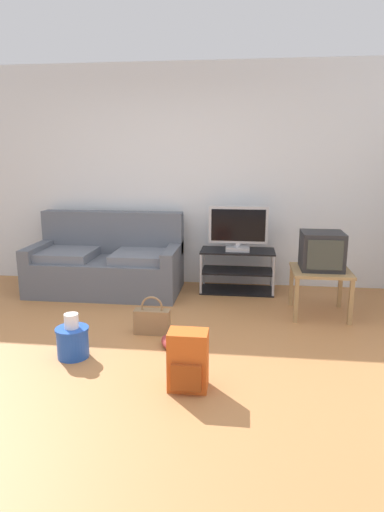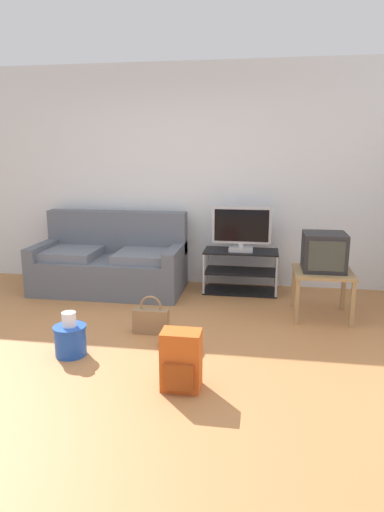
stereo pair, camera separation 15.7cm
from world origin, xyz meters
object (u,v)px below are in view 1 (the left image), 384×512
at_px(crt_tv, 322,251).
at_px(backpack, 188,361).
at_px(cleaning_bucket, 73,340).
at_px(sneakers_pair, 182,344).
at_px(handbag, 152,320).
at_px(couch, 107,264).
at_px(tv_stand, 237,271).
at_px(side_table, 320,276).
at_px(flat_tv, 238,229).

distance_m(crt_tv, backpack, 2.08).
height_order(cleaning_bucket, sneakers_pair, cleaning_bucket).
bearing_deg(handbag, couch, 123.02).
bearing_deg(cleaning_bucket, handbag, 45.55).
distance_m(cleaning_bucket, sneakers_pair, 0.92).
xyz_separation_m(tv_stand, side_table, (0.86, -0.70, 0.16)).
distance_m(flat_tv, sneakers_pair, 1.88).
bearing_deg(couch, tv_stand, 5.77).
bearing_deg(couch, flat_tv, 4.96).
bearing_deg(couch, sneakers_pair, -53.58).
xyz_separation_m(side_table, sneakers_pair, (-1.29, -1.00, -0.37)).
relative_size(crt_tv, sneakers_pair, 0.90).
bearing_deg(sneakers_pair, couch, 126.42).
relative_size(couch, backpack, 4.08).
relative_size(side_table, cleaning_bucket, 1.55).
height_order(tv_stand, sneakers_pair, tv_stand).
relative_size(tv_stand, crt_tv, 2.10).
bearing_deg(backpack, sneakers_pair, 96.49).
relative_size(handbag, cleaning_bucket, 0.97).
relative_size(couch, crt_tv, 4.24).
height_order(handbag, sneakers_pair, handbag).
bearing_deg(side_table, tv_stand, 140.71).
bearing_deg(handbag, cleaning_bucket, -134.45).
height_order(couch, side_table, couch).
distance_m(handbag, cleaning_bucket, 0.78).
xyz_separation_m(tv_stand, cleaning_bucket, (-1.30, -1.97, -0.10)).
bearing_deg(flat_tv, sneakers_pair, -104.29).
height_order(tv_stand, crt_tv, crt_tv).
bearing_deg(sneakers_pair, side_table, 37.77).
relative_size(couch, sneakers_pair, 3.81).
xyz_separation_m(flat_tv, backpack, (-0.29, -2.33, -0.56)).
bearing_deg(crt_tv, backpack, -124.68).
height_order(crt_tv, handbag, crt_tv).
bearing_deg(backpack, tv_stand, 77.68).
relative_size(flat_tv, backpack, 1.60).
bearing_deg(tv_stand, crt_tv, -38.64).
distance_m(backpack, sneakers_pair, 0.69).
relative_size(couch, handbag, 4.86).
height_order(backpack, cleaning_bucket, backpack).
xyz_separation_m(flat_tv, sneakers_pair, (-0.43, -1.68, -0.72)).
bearing_deg(cleaning_bucket, sneakers_pair, 17.07).
xyz_separation_m(crt_tv, backpack, (-1.15, -1.67, -0.46)).
distance_m(couch, cleaning_bucket, 1.84).
xyz_separation_m(backpack, handbag, (-0.46, 0.94, -0.08)).
bearing_deg(flat_tv, handbag, -118.39).
xyz_separation_m(flat_tv, crt_tv, (0.86, -0.67, -0.09)).
bearing_deg(flat_tv, cleaning_bucket, -123.68).
bearing_deg(crt_tv, sneakers_pair, -141.79).
xyz_separation_m(couch, cleaning_bucket, (0.27, -1.81, -0.18)).
distance_m(backpack, handbag, 1.05).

